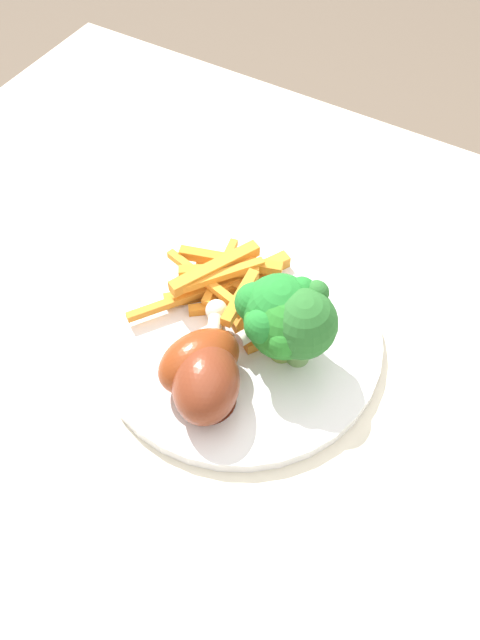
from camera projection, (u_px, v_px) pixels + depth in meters
name	position (u px, v px, depth m)	size (l,w,h in m)	color
ground_plane	(268.00, 623.00, 1.14)	(6.00, 6.00, 0.00)	#6B5B4C
dining_table	(291.00, 472.00, 0.63)	(1.05, 0.78, 0.75)	silver
dinner_plate	(240.00, 338.00, 0.58)	(0.25, 0.25, 0.01)	white
broccoli_floret_front	(281.00, 313.00, 0.53)	(0.07, 0.07, 0.08)	#8EB84B
broccoli_floret_middle	(281.00, 323.00, 0.53)	(0.06, 0.06, 0.07)	#85A548
broccoli_floret_back	(298.00, 323.00, 0.52)	(0.06, 0.06, 0.08)	#76AA5E
carrot_fries_pile	(223.00, 284.00, 0.59)	(0.12, 0.14, 0.03)	orange
chicken_drumstick_near	(207.00, 379.00, 0.52)	(0.08, 0.12, 0.05)	#561E11
chicken_drumstick_far	(203.00, 359.00, 0.53)	(0.08, 0.12, 0.05)	#61200D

